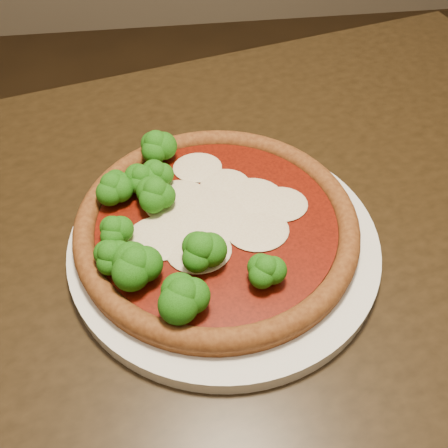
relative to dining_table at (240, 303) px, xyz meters
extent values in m
plane|color=black|center=(0.10, 0.05, -0.65)|extent=(4.00, 4.00, 0.00)
cube|color=black|center=(0.00, 0.00, 0.08)|extent=(1.30, 1.06, 0.04)
cylinder|color=black|center=(0.42, 0.47, -0.29)|extent=(0.06, 0.06, 0.71)
cylinder|color=white|center=(-0.02, 0.01, 0.11)|extent=(0.34, 0.34, 0.02)
cylinder|color=brown|center=(-0.03, 0.02, 0.13)|extent=(0.31, 0.31, 0.01)
torus|color=brown|center=(-0.03, 0.02, 0.13)|extent=(0.31, 0.31, 0.02)
cylinder|color=#671004|center=(-0.03, 0.02, 0.13)|extent=(0.26, 0.26, 0.00)
ellipsoid|color=beige|center=(-0.03, 0.03, 0.14)|extent=(0.10, 0.09, 0.01)
ellipsoid|color=beige|center=(-0.05, -0.02, 0.14)|extent=(0.07, 0.06, 0.01)
ellipsoid|color=beige|center=(0.02, 0.00, 0.14)|extent=(0.07, 0.06, 0.01)
ellipsoid|color=beige|center=(0.02, 0.05, 0.14)|extent=(0.07, 0.07, 0.01)
ellipsoid|color=beige|center=(-0.01, 0.08, 0.14)|extent=(0.06, 0.05, 0.00)
ellipsoid|color=beige|center=(-0.09, 0.00, 0.14)|extent=(0.07, 0.06, 0.01)
ellipsoid|color=beige|center=(-0.07, 0.06, 0.14)|extent=(0.08, 0.07, 0.01)
ellipsoid|color=beige|center=(-0.04, 0.11, 0.14)|extent=(0.06, 0.05, 0.00)
ellipsoid|color=beige|center=(0.05, 0.04, 0.14)|extent=(0.06, 0.05, 0.00)
ellipsoid|color=#278415|center=(-0.13, 0.08, 0.15)|extent=(0.03, 0.03, 0.03)
ellipsoid|color=#278415|center=(-0.11, -0.05, 0.16)|extent=(0.05, 0.05, 0.04)
ellipsoid|color=#278415|center=(-0.09, 0.05, 0.16)|extent=(0.05, 0.05, 0.04)
ellipsoid|color=#278415|center=(-0.10, 0.08, 0.16)|extent=(0.04, 0.04, 0.04)
ellipsoid|color=#278415|center=(0.01, -0.06, 0.16)|extent=(0.04, 0.04, 0.03)
ellipsoid|color=#278415|center=(-0.14, 0.07, 0.16)|extent=(0.05, 0.05, 0.04)
ellipsoid|color=#278415|center=(-0.05, -0.04, 0.16)|extent=(0.05, 0.05, 0.04)
ellipsoid|color=#278415|center=(-0.14, -0.03, 0.16)|extent=(0.04, 0.04, 0.04)
ellipsoid|color=#278415|center=(-0.09, 0.09, 0.15)|extent=(0.04, 0.04, 0.03)
ellipsoid|color=#278415|center=(-0.13, 0.01, 0.16)|extent=(0.04, 0.04, 0.03)
ellipsoid|color=#278415|center=(-0.09, 0.13, 0.16)|extent=(0.05, 0.05, 0.04)
ellipsoid|color=#278415|center=(-0.07, -0.09, 0.16)|extent=(0.05, 0.05, 0.04)
camera|label=1|loc=(-0.06, -0.34, 0.54)|focal=40.00mm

